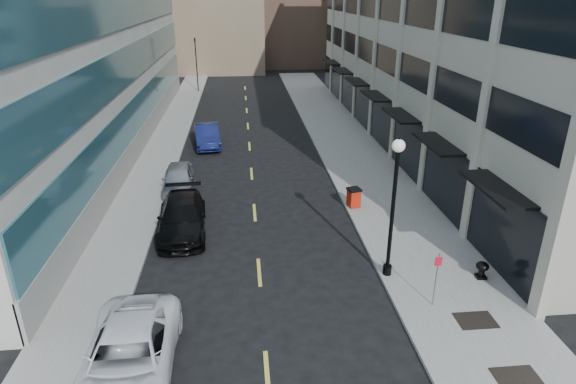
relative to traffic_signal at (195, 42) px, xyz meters
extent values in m
cube|color=gray|center=(13.00, -28.00, -5.64)|extent=(5.00, 80.00, 0.15)
cube|color=gray|center=(-1.00, -28.00, -5.64)|extent=(3.00, 80.00, 0.15)
cube|color=#B4AD98|center=(22.50, -21.00, 3.28)|extent=(14.00, 46.00, 18.00)
cube|color=black|center=(15.52, -21.00, -3.72)|extent=(0.18, 46.00, 3.60)
cube|color=black|center=(15.53, -21.00, 0.78)|extent=(0.12, 46.00, 1.80)
cube|color=black|center=(15.53, -21.00, 4.28)|extent=(0.12, 46.00, 1.80)
cube|color=#B4AD98|center=(15.50, -38.00, 3.28)|extent=(0.35, 0.60, 18.00)
cube|color=#B4AD98|center=(15.50, -32.00, 3.28)|extent=(0.35, 0.60, 18.00)
cube|color=#B4AD98|center=(15.50, -26.00, 3.28)|extent=(0.35, 0.60, 18.00)
cube|color=#B4AD98|center=(15.50, -20.00, 3.28)|extent=(0.35, 0.60, 18.00)
cube|color=#B4AD98|center=(15.50, -14.00, 3.28)|extent=(0.35, 0.60, 18.00)
cube|color=#B4AD98|center=(15.50, -8.00, 3.28)|extent=(0.35, 0.60, 18.00)
cube|color=#B4AD98|center=(15.50, -2.00, 3.28)|extent=(0.35, 0.60, 18.00)
cube|color=black|center=(14.85, -41.00, -1.82)|extent=(1.30, 4.00, 0.12)
cube|color=black|center=(14.85, -35.00, -1.82)|extent=(1.30, 4.00, 0.12)
cube|color=black|center=(14.85, -29.00, -1.82)|extent=(1.30, 4.00, 0.12)
cube|color=black|center=(14.85, -23.00, -1.82)|extent=(1.30, 4.00, 0.12)
cube|color=black|center=(14.85, -17.00, -1.82)|extent=(1.30, 4.00, 0.12)
cube|color=black|center=(14.85, -11.00, -1.82)|extent=(1.30, 4.00, 0.12)
cube|color=black|center=(14.85, -5.00, -1.82)|extent=(1.30, 4.00, 0.12)
cube|color=silver|center=(-10.50, -21.00, 4.28)|extent=(16.00, 46.00, 20.00)
cube|color=gray|center=(-2.46, -21.00, -4.82)|extent=(0.20, 46.00, 1.80)
cube|color=#2F636E|center=(-2.47, -21.00, -2.72)|extent=(0.14, 45.60, 2.40)
cube|color=#2F636E|center=(-2.47, -21.00, 0.78)|extent=(0.14, 45.60, 2.40)
cube|color=#2F636E|center=(-2.47, -21.00, 4.28)|extent=(0.14, 45.60, 2.40)
cube|color=black|center=(13.10, -47.00, -5.56)|extent=(1.40, 1.00, 0.01)
cube|color=black|center=(13.10, -44.20, -5.56)|extent=(1.40, 1.00, 0.01)
cube|color=#D8CC4C|center=(5.50, -46.00, -5.71)|extent=(0.15, 2.20, 0.01)
cube|color=#D8CC4C|center=(5.50, -40.00, -5.71)|extent=(0.15, 2.20, 0.01)
cube|color=#D8CC4C|center=(5.50, -34.00, -5.71)|extent=(0.15, 2.20, 0.01)
cube|color=#D8CC4C|center=(5.50, -28.00, -5.71)|extent=(0.15, 2.20, 0.01)
cube|color=#D8CC4C|center=(5.50, -22.00, -5.71)|extent=(0.15, 2.20, 0.01)
cube|color=#D8CC4C|center=(5.50, -16.00, -5.71)|extent=(0.15, 2.20, 0.01)
cube|color=#D8CC4C|center=(5.50, -10.00, -5.71)|extent=(0.15, 2.20, 0.01)
cube|color=#D8CC4C|center=(5.50, -4.00, -5.71)|extent=(0.15, 2.20, 0.01)
cube|color=#D8CC4C|center=(5.50, 2.00, -5.71)|extent=(0.15, 2.20, 0.01)
cylinder|color=black|center=(0.00, 0.00, -2.72)|extent=(0.12, 0.12, 6.00)
imported|color=black|center=(0.00, 0.00, 0.27)|extent=(0.66, 0.66, 1.98)
imported|color=white|center=(1.32, -45.71, -4.90)|extent=(2.83, 5.95, 1.64)
imported|color=black|center=(1.90, -35.91, -4.91)|extent=(2.60, 5.69, 1.61)
imported|color=#999CA1|center=(1.13, -30.52, -4.95)|extent=(2.05, 4.60, 1.54)
imported|color=navy|center=(2.30, -21.58, -4.89)|extent=(2.33, 5.19, 1.65)
cube|color=red|center=(10.90, -34.10, -5.05)|extent=(0.71, 0.71, 0.95)
cube|color=black|center=(10.90, -34.10, -4.54)|extent=(0.80, 0.80, 0.11)
cylinder|color=black|center=(10.71, -33.79, -5.46)|extent=(0.06, 0.21, 0.21)
cylinder|color=black|center=(11.09, -33.79, -5.46)|extent=(0.06, 0.21, 0.21)
cylinder|color=black|center=(10.80, -40.88, -5.36)|extent=(0.36, 0.36, 0.41)
cylinder|color=black|center=(10.80, -40.88, -2.75)|extent=(0.16, 0.16, 5.19)
sphere|color=silver|center=(10.80, -40.88, 0.02)|extent=(0.50, 0.50, 0.50)
cone|color=black|center=(10.80, -40.88, 0.30)|extent=(0.14, 0.14, 0.20)
cylinder|color=slate|center=(11.90, -43.14, -4.46)|extent=(0.04, 0.04, 2.22)
cube|color=red|center=(11.90, -43.16, -3.67)|extent=(0.26, 0.04, 0.35)
cube|color=black|center=(14.57, -41.54, -5.51)|extent=(0.42, 0.42, 0.11)
cylinder|color=black|center=(14.57, -41.54, -5.29)|extent=(0.24, 0.24, 0.38)
ellipsoid|color=black|center=(14.57, -41.54, -5.02)|extent=(0.53, 0.53, 0.37)
camera|label=1|loc=(5.03, -57.60, 5.37)|focal=30.00mm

